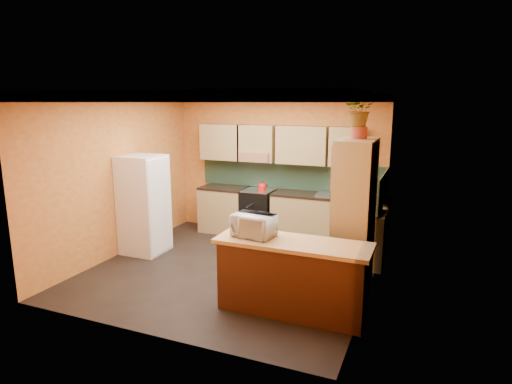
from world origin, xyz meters
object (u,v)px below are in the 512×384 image
at_px(breakfast_bar, 292,279).
at_px(base_cabinets_back, 289,217).
at_px(pantry, 354,215).
at_px(fridge, 144,205).
at_px(microwave, 254,225).
at_px(stove, 258,213).

bearing_deg(breakfast_bar, base_cabinets_back, 108.85).
bearing_deg(pantry, fridge, 178.46).
height_order(base_cabinets_back, microwave, microwave).
xyz_separation_m(pantry, breakfast_bar, (-0.55, -1.04, -0.61)).
distance_m(pantry, breakfast_bar, 1.33).
distance_m(stove, breakfast_bar, 3.18).
bearing_deg(pantry, base_cabinets_back, 131.00).
distance_m(stove, microwave, 3.03).
distance_m(stove, pantry, 2.80).
xyz_separation_m(base_cabinets_back, stove, (-0.63, -0.00, 0.02)).
xyz_separation_m(fridge, microwave, (2.53, -1.14, 0.22)).
relative_size(pantry, microwave, 4.12).
relative_size(stove, breakfast_bar, 0.51).
distance_m(base_cabinets_back, pantry, 2.36).
bearing_deg(base_cabinets_back, pantry, -49.00).
xyz_separation_m(base_cabinets_back, pantry, (1.50, -1.72, 0.61)).
bearing_deg(fridge, base_cabinets_back, 37.76).
bearing_deg(base_cabinets_back, breakfast_bar, -71.15).
height_order(pantry, microwave, pantry).
bearing_deg(microwave, fridge, 162.95).
bearing_deg(microwave, breakfast_bar, 7.22).
relative_size(base_cabinets_back, microwave, 7.15).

